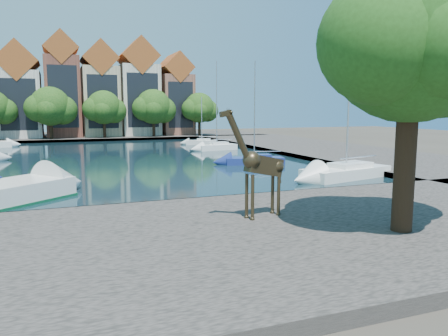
# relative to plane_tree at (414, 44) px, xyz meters

# --- Properties ---
(ground) EXTENTS (160.00, 160.00, 0.00)m
(ground) POSITION_rel_plane_tree_xyz_m (-7.62, 9.01, -7.67)
(ground) COLOR #38332B
(ground) RESTS_ON ground
(water_basin) EXTENTS (38.00, 50.00, 0.08)m
(water_basin) POSITION_rel_plane_tree_xyz_m (-7.62, 33.01, -7.63)
(water_basin) COLOR black
(water_basin) RESTS_ON ground
(near_quay) EXTENTS (50.00, 14.00, 0.50)m
(near_quay) POSITION_rel_plane_tree_xyz_m (-7.62, 2.01, -7.42)
(near_quay) COLOR #4F4945
(near_quay) RESTS_ON ground
(far_quay) EXTENTS (60.00, 16.00, 0.50)m
(far_quay) POSITION_rel_plane_tree_xyz_m (-7.62, 65.01, -7.42)
(far_quay) COLOR #4F4945
(far_quay) RESTS_ON ground
(right_quay) EXTENTS (14.00, 52.00, 0.50)m
(right_quay) POSITION_rel_plane_tree_xyz_m (17.38, 33.01, -7.42)
(right_quay) COLOR #4F4945
(right_quay) RESTS_ON ground
(plane_tree) EXTENTS (8.32, 6.40, 10.62)m
(plane_tree) POSITION_rel_plane_tree_xyz_m (0.00, 0.00, 0.00)
(plane_tree) COLOR #332114
(plane_tree) RESTS_ON near_quay
(townhouse_west_inner) EXTENTS (6.43, 9.18, 15.15)m
(townhouse_west_inner) POSITION_rel_plane_tree_xyz_m (-18.12, 64.99, -0.32)
(townhouse_west_inner) COLOR silver
(townhouse_west_inner) RESTS_ON far_quay
(townhouse_center) EXTENTS (5.44, 9.18, 16.93)m
(townhouse_center) POSITION_rel_plane_tree_xyz_m (-11.62, 64.99, 0.69)
(townhouse_center) COLOR brown
(townhouse_center) RESTS_ON far_quay
(townhouse_east_inner) EXTENTS (5.94, 9.18, 15.79)m
(townhouse_east_inner) POSITION_rel_plane_tree_xyz_m (-5.62, 64.99, 0.06)
(townhouse_east_inner) COLOR tan
(townhouse_east_inner) RESTS_ON far_quay
(townhouse_east_mid) EXTENTS (6.43, 9.18, 16.65)m
(townhouse_east_mid) POSITION_rel_plane_tree_xyz_m (0.88, 64.99, 0.43)
(townhouse_east_mid) COLOR beige
(townhouse_east_mid) RESTS_ON far_quay
(townhouse_east_end) EXTENTS (5.44, 9.18, 14.43)m
(townhouse_east_end) POSITION_rel_plane_tree_xyz_m (7.38, 64.99, -0.56)
(townhouse_east_end) COLOR brown
(townhouse_east_end) RESTS_ON far_quay
(far_tree_mid_west) EXTENTS (7.80, 6.00, 8.00)m
(far_tree_mid_west) POSITION_rel_plane_tree_xyz_m (-13.51, 59.50, -2.38)
(far_tree_mid_west) COLOR #332114
(far_tree_mid_west) RESTS_ON far_quay
(far_tree_mid_east) EXTENTS (7.02, 5.40, 7.52)m
(far_tree_mid_east) POSITION_rel_plane_tree_xyz_m (-5.52, 59.50, -2.54)
(far_tree_mid_east) COLOR #332114
(far_tree_mid_east) RESTS_ON far_quay
(far_tree_east) EXTENTS (7.54, 5.80, 7.84)m
(far_tree_east) POSITION_rel_plane_tree_xyz_m (2.49, 59.50, -2.43)
(far_tree_east) COLOR #332114
(far_tree_east) RESTS_ON far_quay
(far_tree_far_east) EXTENTS (6.76, 5.20, 7.36)m
(far_tree_far_east) POSITION_rel_plane_tree_xyz_m (10.48, 59.50, -2.60)
(far_tree_far_east) COLOR #332114
(far_tree_far_east) RESTS_ON far_quay
(giraffe_statue) EXTENTS (3.28, 1.15, 4.73)m
(giraffe_statue) POSITION_rel_plane_tree_xyz_m (-4.47, 3.91, -4.85)
(giraffe_statue) COLOR #352B1A
(giraffe_statue) RESTS_ON near_quay
(sailboat_right_a) EXTENTS (7.69, 4.15, 11.58)m
(sailboat_right_a) POSITION_rel_plane_tree_xyz_m (7.38, 13.76, -6.98)
(sailboat_right_a) COLOR white
(sailboat_right_a) RESTS_ON water_basin
(sailboat_right_b) EXTENTS (5.71, 3.02, 9.44)m
(sailboat_right_b) POSITION_rel_plane_tree_xyz_m (4.38, 23.66, -7.10)
(sailboat_right_b) COLOR navy
(sailboat_right_b) RESTS_ON water_basin
(sailboat_right_c) EXTENTS (5.19, 2.51, 10.82)m
(sailboat_right_c) POSITION_rel_plane_tree_xyz_m (5.67, 37.53, -7.02)
(sailboat_right_c) COLOR white
(sailboat_right_c) RESTS_ON water_basin
(sailboat_right_d) EXTENTS (4.64, 2.96, 6.73)m
(sailboat_right_d) POSITION_rel_plane_tree_xyz_m (6.39, 45.76, -7.12)
(sailboat_right_d) COLOR silver
(sailboat_right_d) RESTS_ON water_basin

